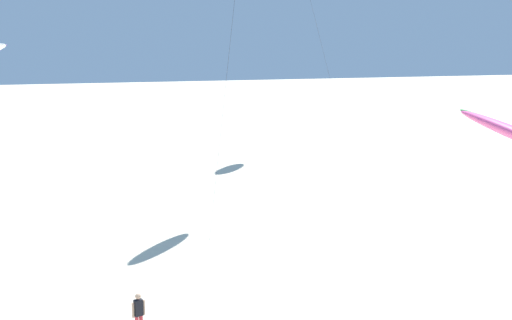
{
  "coord_description": "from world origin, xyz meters",
  "views": [
    {
      "loc": [
        -5.07,
        4.77,
        10.82
      ],
      "look_at": [
        -0.16,
        22.68,
        7.11
      ],
      "focal_mm": 44.52,
      "sensor_mm": 36.0,
      "label": 1
    }
  ],
  "objects": [
    {
      "name": "person_near_left",
      "position": [
        -3.52,
        26.3,
        0.96
      ],
      "size": [
        0.49,
        0.29,
        1.74
      ],
      "color": "red",
      "rests_on": "ground"
    }
  ]
}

